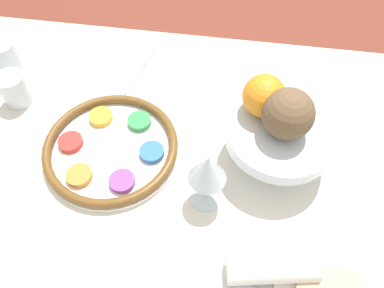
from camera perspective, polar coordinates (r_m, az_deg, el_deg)
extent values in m
plane|color=brown|center=(1.51, 2.54, -20.19)|extent=(8.00, 8.00, 0.00)
cube|color=silver|center=(1.14, 3.27, -15.33)|extent=(1.46, 0.92, 0.77)
cylinder|color=white|center=(0.84, -12.12, -0.94)|extent=(0.29, 0.29, 0.01)
torus|color=brown|center=(0.83, -12.30, -0.36)|extent=(0.29, 0.29, 0.02)
cylinder|color=#2D6BB7|center=(0.81, -6.14, -1.26)|extent=(0.05, 0.05, 0.01)
cylinder|color=#33934C|center=(0.87, -8.01, 3.43)|extent=(0.05, 0.05, 0.01)
cylinder|color=gold|center=(0.89, -13.72, 4.04)|extent=(0.05, 0.05, 0.01)
cylinder|color=red|center=(0.87, -18.01, 0.26)|extent=(0.05, 0.05, 0.01)
cylinder|color=orange|center=(0.81, -16.80, -4.65)|extent=(0.05, 0.05, 0.01)
cylinder|color=#844299|center=(0.78, -10.60, -5.61)|extent=(0.05, 0.05, 0.01)
cylinder|color=silver|center=(0.77, 2.12, -8.03)|extent=(0.07, 0.07, 0.00)
cylinder|color=silver|center=(0.74, 2.22, -6.63)|extent=(0.01, 0.01, 0.08)
cone|color=silver|center=(0.67, 2.42, -3.70)|extent=(0.07, 0.07, 0.07)
cylinder|color=silver|center=(0.84, 12.23, -1.82)|extent=(0.13, 0.13, 0.01)
cylinder|color=silver|center=(0.81, 12.68, -0.42)|extent=(0.03, 0.03, 0.06)
cylinder|color=silver|center=(0.77, 13.32, 1.57)|extent=(0.22, 0.22, 0.03)
sphere|color=orange|center=(0.75, 10.92, 7.21)|extent=(0.09, 0.09, 0.09)
sphere|color=brown|center=(0.72, 14.42, 4.46)|extent=(0.10, 0.10, 0.10)
cylinder|color=white|center=(0.71, 12.18, -18.09)|extent=(0.17, 0.08, 0.05)
cylinder|color=silver|center=(0.99, -25.41, 7.54)|extent=(0.07, 0.07, 0.08)
cylinder|color=silver|center=(1.08, -26.50, 11.86)|extent=(0.07, 0.07, 0.08)
cube|color=silver|center=(0.99, -8.54, 10.66)|extent=(0.06, 0.18, 0.01)
cube|color=silver|center=(0.99, -6.83, 10.52)|extent=(0.05, 0.18, 0.01)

